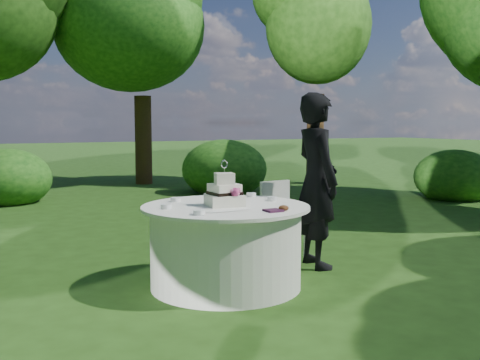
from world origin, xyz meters
The scene contains 9 objects.
ground centered at (0.00, 0.00, 0.00)m, with size 80.00×80.00×0.00m, color #1D3B10.
napkins centered at (0.21, -0.51, 0.78)m, with size 0.14×0.14×0.02m, color #421C38.
feather_plume centered at (-0.15, -0.33, 0.78)m, with size 0.48×0.07×0.01m, color white.
guest centered at (1.19, 0.24, 0.92)m, with size 0.67×0.44×1.85m, color black.
table centered at (0.00, 0.00, 0.39)m, with size 1.56×1.56×0.77m.
cake centered at (-0.01, 0.00, 0.88)m, with size 0.36×0.36×0.43m.
chair centered at (1.02, 0.68, 0.52)m, with size 0.45×0.44×0.88m.
votives centered at (-0.05, 0.13, 0.79)m, with size 1.20×0.92×0.04m.
petal_cups centered at (0.32, -0.02, 0.79)m, with size 0.12×1.09×0.05m.
Camera 1 is at (-2.25, -4.62, 1.53)m, focal length 42.00 mm.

